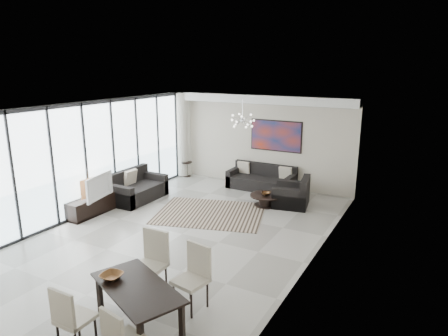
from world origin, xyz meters
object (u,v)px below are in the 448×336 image
Objects in this scene: sofa_main at (262,181)px; tv_console at (94,205)px; coffee_table at (266,199)px; television at (96,186)px; dining_table at (137,292)px.

tv_console is at bearing -126.04° from sofa_main.
television is at bearing -142.13° from coffee_table.
television reaches higher than dining_table.
sofa_main reaches higher than tv_console.
sofa_main is at bearing 98.83° from dining_table.
dining_table is at bearing -139.44° from television.
sofa_main is at bearing -46.25° from television.
dining_table is at bearing -86.13° from coffee_table.
dining_table reaches higher than tv_console.
television is (-2.83, -4.13, 0.52)m from sofa_main.
coffee_table is at bearing -63.93° from television.
coffee_table is 0.43× the size of sofa_main.
sofa_main is 1.39× the size of tv_console.
dining_table is (4.10, -3.06, 0.34)m from tv_console.
television is at bearing -5.77° from tv_console.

